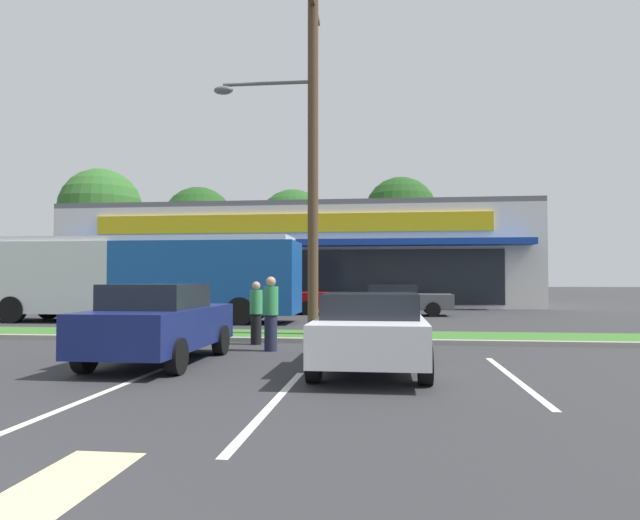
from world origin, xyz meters
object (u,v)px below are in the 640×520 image
car_0 (397,299)px  car_2 (169,297)px  car_4 (160,322)px  pedestrian_near_bench (271,314)px  utility_pole (308,147)px  car_1 (279,298)px  pedestrian_by_pole (256,313)px  car_3 (371,330)px  city_bus (138,276)px

car_0 → car_2: size_ratio=1.12×
car_4 → pedestrian_near_bench: 2.77m
car_4 → utility_pole: bearing=-24.1°
car_1 → pedestrian_by_pole: (1.81, -12.45, 0.05)m
car_0 → pedestrian_near_bench: (-3.11, -13.09, 0.13)m
car_3 → car_4: 4.17m
utility_pole → car_0: (2.66, 10.19, -4.64)m
car_0 → car_4: size_ratio=1.13×
car_1 → utility_pole: bearing=-74.9°
city_bus → pedestrian_near_bench: 10.67m
city_bus → car_3: 14.11m
city_bus → pedestrian_by_pole: 9.33m
utility_pole → pedestrian_by_pole: utility_pole is taller
car_2 → car_0: bearing=-1.1°
pedestrian_near_bench → city_bus: bearing=123.6°
city_bus → car_4: (5.11, -10.20, -0.97)m
utility_pole → car_3: utility_pole is taller
car_4 → pedestrian_near_bench: bearing=-40.2°
pedestrian_by_pole → car_0: bearing=154.1°
city_bus → car_4: size_ratio=2.95×
utility_pole → pedestrian_by_pole: size_ratio=6.34×
utility_pole → pedestrian_near_bench: (-0.45, -2.90, -4.51)m
pedestrian_near_bench → pedestrian_by_pole: pedestrian_near_bench is taller
car_2 → car_4: size_ratio=1.01×
car_3 → utility_pole: bearing=19.5°
car_2 → pedestrian_by_pole: pedestrian_by_pole is taller
car_1 → car_2: size_ratio=1.09×
utility_pole → car_2: size_ratio=2.36×
car_0 → car_4: bearing=-107.8°
car_1 → car_4: 15.81m
pedestrian_near_bench → car_0: bearing=69.8°
car_2 → pedestrian_near_bench: bearing=-60.0°
car_1 → car_3: car_1 is taller
city_bus → car_0: size_ratio=2.61×
utility_pole → car_1: size_ratio=2.16×
car_4 → car_3: bearing=-95.3°
utility_pole → pedestrian_near_bench: bearing=-98.9°
utility_pole → pedestrian_near_bench: 5.38m
car_0 → car_2: 10.80m
utility_pole → pedestrian_by_pole: bearing=-123.2°
utility_pole → pedestrian_near_bench: size_ratio=5.89×
car_0 → car_3: size_ratio=1.09×
car_4 → car_1: bearing=2.4°
car_3 → pedestrian_near_bench: size_ratio=2.57×
city_bus → car_3: (9.27, -10.59, -1.03)m
city_bus → car_0: bearing=-153.9°
car_1 → pedestrian_by_pole: 12.58m
car_3 → pedestrian_near_bench: 3.45m
car_0 → car_2: (-10.80, 0.20, 0.05)m
car_1 → city_bus: bearing=-128.5°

